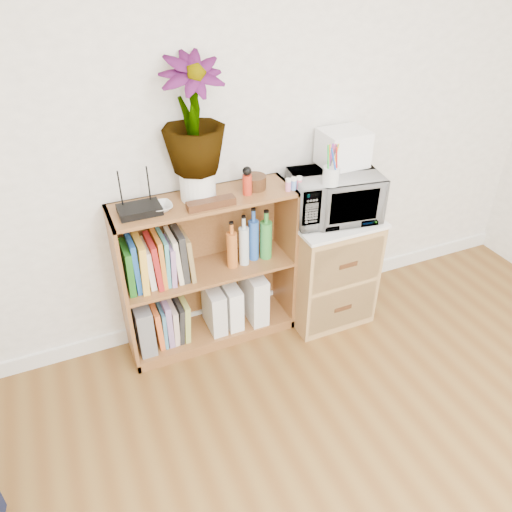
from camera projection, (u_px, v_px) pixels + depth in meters
skirting_board at (255, 301)px, 3.33m from camera, size 4.00×0.02×0.10m
bookshelf at (208, 273)px, 2.87m from camera, size 1.00×0.30×0.95m
wicker_unit at (326, 268)px, 3.13m from camera, size 0.50×0.45×0.70m
microwave at (334, 196)px, 2.84m from camera, size 0.54×0.40×0.27m
pen_cup at (331, 176)px, 2.63m from camera, size 0.09×0.09×0.10m
small_appliance at (343, 148)px, 2.82m from camera, size 0.26×0.21×0.20m
router at (139, 210)px, 2.47m from camera, size 0.21×0.14×0.04m
white_bowl at (159, 207)px, 2.50m from camera, size 0.13×0.13×0.03m
plant_pot at (198, 184)px, 2.57m from camera, size 0.18×0.18×0.16m
potted_plant at (193, 116)px, 2.37m from camera, size 0.32×0.32×0.56m
trinket_box at (211, 203)px, 2.52m from camera, size 0.25×0.06×0.04m
kokeshi_doll at (247, 185)px, 2.62m from camera, size 0.05×0.05×0.11m
wooden_bowl at (255, 182)px, 2.69m from camera, size 0.12×0.12×0.07m
paint_jars at (294, 185)px, 2.68m from camera, size 0.11×0.04×0.05m
file_box at (143, 325)px, 2.88m from camera, size 0.09×0.24×0.30m
magazine_holder_left at (214, 308)px, 3.02m from camera, size 0.09×0.23×0.28m
magazine_holder_mid at (231, 304)px, 3.05m from camera, size 0.09×0.22×0.28m
magazine_holder_right at (254, 295)px, 3.09m from camera, size 0.10×0.26×0.32m
cookbooks at (157, 260)px, 2.69m from camera, size 0.36×0.20×0.30m
liquor_bottles at (250, 237)px, 2.86m from camera, size 0.28×0.07×0.32m
lower_books at (170, 321)px, 2.94m from camera, size 0.21×0.19×0.29m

